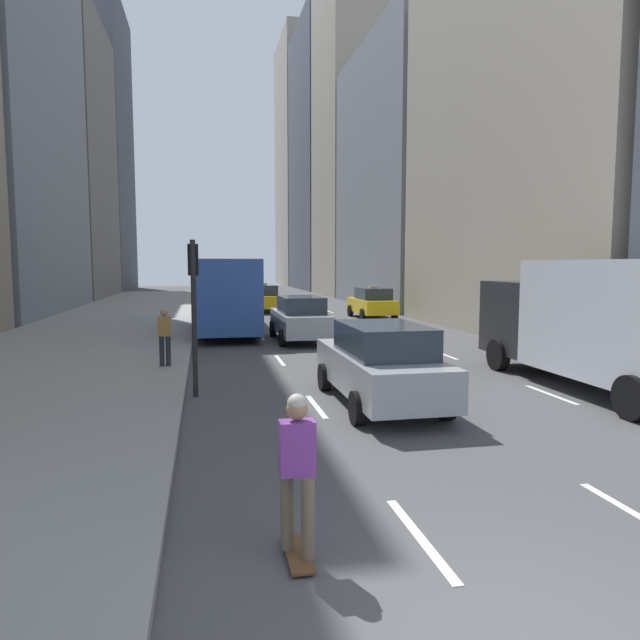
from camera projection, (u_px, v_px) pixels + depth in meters
The scene contains 13 objects.
sidewalk_left at pixel (116, 322), 29.40m from camera, with size 8.00×66.00×0.15m, color gray.
lane_markings at pixel (313, 328), 27.41m from camera, with size 5.72×56.00×0.01m.
building_row_left at pixel (28, 78), 38.75m from camera, with size 6.00×72.79×36.93m.
building_row_right at pixel (365, 126), 51.26m from camera, with size 6.00×91.47×36.11m.
taxi_lead at pixel (372, 303), 32.27m from camera, with size 2.02×4.40×1.87m.
taxi_second at pixel (263, 298), 36.59m from camera, with size 2.02×4.40×1.87m.
sedan_black_near at pixel (380, 363), 12.34m from camera, with size 2.02×4.92×1.78m.
sedan_silver_behind at pixel (300, 318), 22.63m from camera, with size 2.02×4.92×1.79m.
city_bus at pixel (224, 291), 26.55m from camera, with size 2.80×11.61×3.25m.
box_truck at pixel (611, 322), 13.32m from camera, with size 2.58×8.40×3.15m.
skateboarder at pixel (297, 469), 5.82m from camera, with size 0.36×0.80×1.75m.
pedestrian_far_walking at pixel (165, 334), 16.20m from camera, with size 0.36×0.22×1.65m.
traffic_light_pole at pixel (194, 292), 13.04m from camera, with size 0.24×0.42×3.60m.
Camera 1 is at (-2.51, -3.76, 3.05)m, focal length 32.00 mm.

